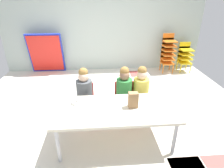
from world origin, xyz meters
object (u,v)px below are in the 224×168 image
kid_chair_orange_stack (168,51)px  kid_chair_yellow_stack (185,55)px  paper_plate_center_table (104,102)px  donut_powdered_on_plate (75,102)px  seated_child_near_camera (84,89)px  seated_child_middle_seat (124,88)px  craft_table (115,111)px  seated_child_far_right (141,87)px  paper_bag_brown (133,100)px  folded_activity_table (46,54)px  paper_plate_near_edge (75,104)px

kid_chair_orange_stack → kid_chair_yellow_stack: kid_chair_orange_stack is taller
paper_plate_center_table → donut_powdered_on_plate: size_ratio=1.47×
kid_chair_yellow_stack → donut_powdered_on_plate: (-2.74, -2.51, 0.13)m
seated_child_near_camera → donut_powdered_on_plate: seated_child_near_camera is taller
seated_child_near_camera → seated_child_middle_seat: size_ratio=1.00×
craft_table → kid_chair_yellow_stack: size_ratio=2.06×
seated_child_middle_seat → seated_child_far_right: 0.29m
paper_bag_brown → donut_powdered_on_plate: paper_bag_brown is taller
craft_table → paper_plate_center_table: size_ratio=9.15×
craft_table → paper_bag_brown: paper_bag_brown is taller
craft_table → paper_plate_center_table: (-0.15, 0.17, 0.05)m
seated_child_far_right → paper_bag_brown: seated_child_far_right is taller
seated_child_far_right → kid_chair_orange_stack: bearing=59.7°
seated_child_middle_seat → paper_bag_brown: bearing=-86.4°
kid_chair_orange_stack → paper_plate_center_table: bearing=-126.5°
seated_child_near_camera → seated_child_far_right: 0.95m
kid_chair_orange_stack → folded_activity_table: size_ratio=0.96×
seated_child_near_camera → seated_child_far_right: bearing=0.0°
seated_child_middle_seat → kid_chair_yellow_stack: (1.98, 2.05, -0.10)m
craft_table → donut_powdered_on_plate: size_ratio=13.43×
seated_child_far_right → folded_activity_table: size_ratio=0.84×
seated_child_far_right → kid_chair_yellow_stack: seated_child_far_right is taller
folded_activity_table → paper_plate_center_table: 3.03m
donut_powdered_on_plate → seated_child_middle_seat: bearing=31.5°
seated_child_near_camera → paper_bag_brown: bearing=-40.8°
craft_table → folded_activity_table: (-1.59, 2.84, 0.03)m
paper_plate_near_edge → seated_child_far_right: bearing=23.9°
kid_chair_orange_stack → kid_chair_yellow_stack: (0.50, -0.00, -0.12)m
seated_child_middle_seat → kid_chair_orange_stack: bearing=54.1°
kid_chair_orange_stack → seated_child_middle_seat: bearing=-125.9°
craft_table → kid_chair_orange_stack: size_ratio=1.58×
craft_table → kid_chair_orange_stack: bearing=57.7°
paper_plate_center_table → craft_table: bearing=-48.6°
paper_plate_near_edge → kid_chair_yellow_stack: bearing=42.5°
seated_child_near_camera → folded_activity_table: folded_activity_table is taller
craft_table → seated_child_near_camera: (-0.45, 0.62, 0.04)m
paper_plate_center_table → kid_chair_yellow_stack: bearing=46.8°
paper_bag_brown → paper_plate_near_edge: paper_bag_brown is taller
seated_child_middle_seat → paper_plate_near_edge: 0.89m
seated_child_near_camera → paper_plate_center_table: seated_child_near_camera is taller
seated_child_near_camera → folded_activity_table: (-1.14, 2.22, -0.02)m
kid_chair_yellow_stack → folded_activity_table: folded_activity_table is taller
seated_child_near_camera → paper_plate_center_table: 0.54m
seated_child_middle_seat → kid_chair_yellow_stack: bearing=46.0°
seated_child_far_right → kid_chair_yellow_stack: (1.69, 2.05, -0.10)m
paper_plate_center_table → donut_powdered_on_plate: donut_powdered_on_plate is taller
kid_chair_orange_stack → paper_bag_brown: 3.02m
kid_chair_yellow_stack → kid_chair_orange_stack: bearing=179.9°
paper_plate_center_table → donut_powdered_on_plate: bearing=-177.3°
folded_activity_table → paper_bag_brown: 3.37m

